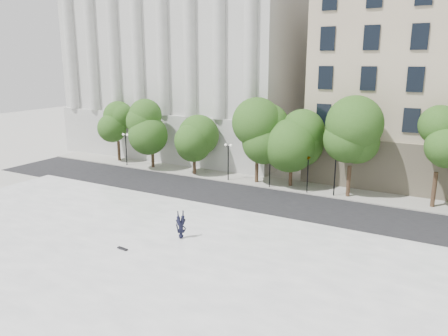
{
  "coord_description": "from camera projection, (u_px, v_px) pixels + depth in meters",
  "views": [
    {
      "loc": [
        16.15,
        -16.22,
        12.39
      ],
      "look_at": [
        1.65,
        10.0,
        4.93
      ],
      "focal_mm": 35.0,
      "sensor_mm": 36.0,
      "label": 1
    }
  ],
  "objects": [
    {
      "name": "street",
      "position": [
        251.0,
        200.0,
        39.64
      ],
      "size": [
        60.0,
        8.0,
        0.02
      ],
      "primitive_type": "cube",
      "color": "black",
      "rests_on": "ground"
    },
    {
      "name": "ground",
      "position": [
        112.0,
        288.0,
        24.35
      ],
      "size": [
        160.0,
        160.0,
        0.0
      ],
      "primitive_type": "plane",
      "color": "#AEACA5",
      "rests_on": "ground"
    },
    {
      "name": "street_trees",
      "position": [
        284.0,
        138.0,
        42.57
      ],
      "size": [
        44.64,
        5.18,
        7.71
      ],
      "color": "#382619",
      "rests_on": "ground"
    },
    {
      "name": "far_sidewalk",
      "position": [
        276.0,
        183.0,
        44.72
      ],
      "size": [
        60.0,
        4.0,
        0.12
      ],
      "primitive_type": "cube",
      "color": "#A5A298",
      "rests_on": "ground"
    },
    {
      "name": "lamp_posts",
      "position": [
        275.0,
        160.0,
        42.67
      ],
      "size": [
        36.81,
        0.28,
        4.45
      ],
      "color": "black",
      "rests_on": "ground"
    },
    {
      "name": "skateboard",
      "position": [
        122.0,
        249.0,
        28.25
      ],
      "size": [
        0.83,
        0.3,
        0.08
      ],
      "primitive_type": "cube",
      "rotation": [
        0.0,
        0.0,
        -0.11
      ],
      "color": "black",
      "rests_on": "plaza"
    },
    {
      "name": "traffic_light_east",
      "position": [
        308.0,
        156.0,
        40.6
      ],
      "size": [
        0.39,
        1.64,
        4.16
      ],
      "color": "black",
      "rests_on": "ground"
    },
    {
      "name": "person_lying",
      "position": [
        181.0,
        234.0,
        29.96
      ],
      "size": [
        1.81,
        1.98,
        0.54
      ],
      "primitive_type": "imported",
      "rotation": [
        -1.54,
        0.0,
        0.69
      ],
      "color": "black",
      "rests_on": "plaza"
    },
    {
      "name": "plaza",
      "position": [
        146.0,
        263.0,
        26.85
      ],
      "size": [
        44.0,
        22.0,
        0.45
      ],
      "primitive_type": "cube",
      "color": "white",
      "rests_on": "ground"
    },
    {
      "name": "traffic_light_west",
      "position": [
        270.0,
        151.0,
        42.39
      ],
      "size": [
        0.62,
        1.81,
        4.21
      ],
      "color": "black",
      "rests_on": "ground"
    },
    {
      "name": "building_west",
      "position": [
        206.0,
        56.0,
        61.98
      ],
      "size": [
        31.5,
        27.65,
        25.6
      ],
      "color": "#BBBBB6",
      "rests_on": "ground"
    }
  ]
}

